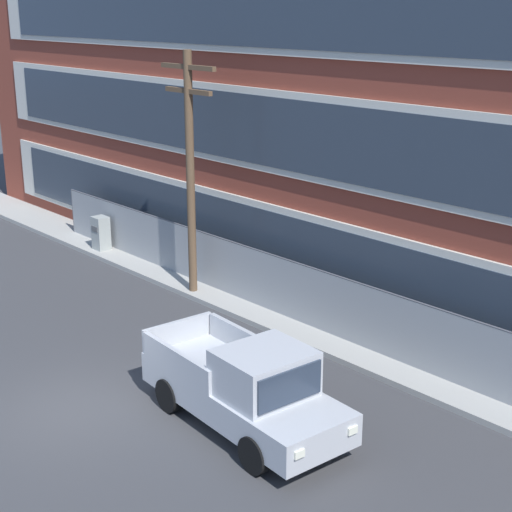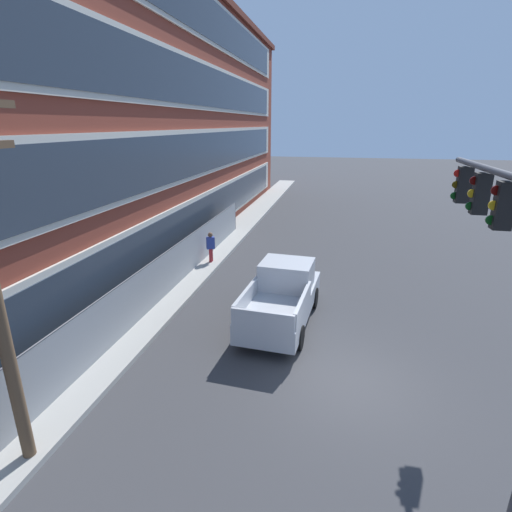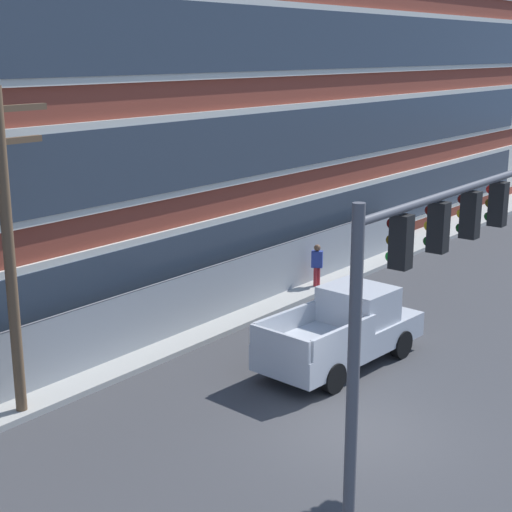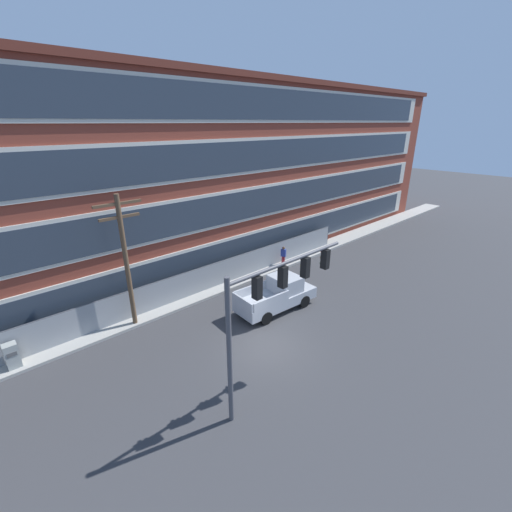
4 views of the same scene
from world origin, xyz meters
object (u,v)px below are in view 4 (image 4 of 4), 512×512
traffic_signal_mast (272,297)px  pickup_truck_silver (278,295)px  utility_pole_near_corner (125,257)px  electrical_cabinet (12,357)px  pedestrian_near_cabinet (283,255)px

traffic_signal_mast → pickup_truck_silver: bearing=41.5°
traffic_signal_mast → utility_pole_near_corner: bearing=102.6°
utility_pole_near_corner → electrical_cabinet: utility_pole_near_corner is taller
traffic_signal_mast → utility_pole_near_corner: 9.32m
utility_pole_near_corner → electrical_cabinet: bearing=177.8°
utility_pole_near_corner → pedestrian_near_cabinet: utility_pole_near_corner is taller
electrical_cabinet → pedestrian_near_cabinet: (18.64, -0.06, 0.27)m
pickup_truck_silver → pedestrian_near_cabinet: 6.94m
electrical_cabinet → pickup_truck_silver: bearing=-18.7°
pickup_truck_silver → pedestrian_near_cabinet: size_ratio=3.24×
pickup_truck_silver → electrical_cabinet: size_ratio=3.87×
traffic_signal_mast → electrical_cabinet: size_ratio=4.56×
pickup_truck_silver → utility_pole_near_corner: (-7.44, 4.30, 3.31)m
utility_pole_near_corner → pedestrian_near_cabinet: bearing=0.8°
pickup_truck_silver → pedestrian_near_cabinet: bearing=40.0°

